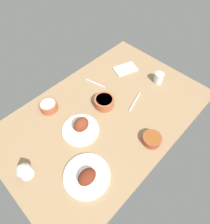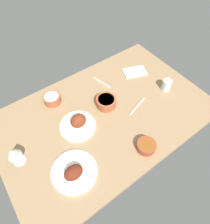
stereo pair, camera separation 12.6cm
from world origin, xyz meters
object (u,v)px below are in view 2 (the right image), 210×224
object	(u,v)px
bowl_cream	(52,99)
plate_far_side	(78,124)
bowl_soup	(146,146)
wine_glass	(13,154)
plate_center_main	(74,172)
water_tumbler	(167,85)
fork_loose	(137,106)
folded_napkin	(135,72)
spoon_loose	(102,83)
bowl_pasta	(106,102)

from	to	relation	value
bowl_cream	plate_far_side	bearing A→B (deg)	97.85
bowl_soup	wine_glass	bearing A→B (deg)	-29.61
plate_center_main	water_tumbler	distance (cm)	87.21
bowl_soup	fork_loose	xyz separation A→B (cm)	(-16.83, -26.19, -2.18)
plate_far_side	folded_napkin	world-z (taller)	plate_far_side
folded_napkin	spoon_loose	distance (cm)	28.31
plate_far_side	bowl_soup	size ratio (longest dim) A/B	2.02
plate_center_main	fork_loose	size ratio (longest dim) A/B	1.37
plate_far_side	wine_glass	size ratio (longest dim) A/B	1.63
plate_center_main	folded_napkin	world-z (taller)	plate_center_main
plate_far_side	fork_loose	distance (cm)	42.33
bowl_pasta	bowl_soup	bearing A→B (deg)	89.85
bowl_soup	bowl_cream	world-z (taller)	bowl_cream
bowl_pasta	folded_napkin	size ratio (longest dim) A/B	0.78
plate_far_side	water_tumbler	size ratio (longest dim) A/B	2.87
folded_napkin	bowl_pasta	bearing A→B (deg)	19.03
plate_center_main	fork_loose	world-z (taller)	plate_center_main
bowl_cream	folded_napkin	xyz separation A→B (cm)	(-65.57, 11.43, -2.45)
bowl_cream	spoon_loose	size ratio (longest dim) A/B	0.72
bowl_cream	bowl_soup	bearing A→B (deg)	113.70
bowl_pasta	fork_loose	bearing A→B (deg)	141.08
bowl_pasta	fork_loose	xyz separation A→B (cm)	(-16.73, 13.51, -3.04)
bowl_soup	fork_loose	world-z (taller)	bowl_soup
bowl_cream	wine_glass	size ratio (longest dim) A/B	0.84
plate_center_main	plate_far_side	xyz separation A→B (cm)	(-17.43, -24.34, 1.11)
plate_far_side	water_tumbler	world-z (taller)	plate_far_side
plate_far_side	plate_center_main	bearing A→B (deg)	54.38
plate_far_side	bowl_pasta	xyz separation A→B (cm)	(-24.35, -3.70, 0.19)
fork_loose	plate_far_side	bearing A→B (deg)	150.63
plate_far_side	folded_napkin	bearing A→B (deg)	-164.96
plate_center_main	bowl_pasta	size ratio (longest dim) A/B	1.88
plate_far_side	folded_napkin	xyz separation A→B (cm)	(-61.71, -16.59, -2.65)
bowl_cream	fork_loose	xyz separation A→B (cm)	(-44.94, 37.83, -2.65)
bowl_pasta	folded_napkin	bearing A→B (deg)	-160.97
plate_center_main	bowl_cream	bearing A→B (deg)	-104.53
wine_glass	folded_napkin	world-z (taller)	wine_glass
bowl_cream	wine_glass	bearing A→B (deg)	38.71
wine_glass	folded_napkin	size ratio (longest dim) A/B	0.81
folded_napkin	fork_loose	size ratio (longest dim) A/B	0.94
bowl_cream	water_tumbler	distance (cm)	81.60
bowl_cream	folded_napkin	world-z (taller)	bowl_cream
bowl_pasta	bowl_soup	size ratio (longest dim) A/B	1.19
plate_far_side	wine_glass	world-z (taller)	wine_glass
water_tumbler	folded_napkin	world-z (taller)	water_tumbler
spoon_loose	folded_napkin	bearing A→B (deg)	-115.50
fork_loose	spoon_loose	world-z (taller)	same
plate_far_side	bowl_cream	distance (cm)	28.28
water_tumbler	plate_center_main	bearing A→B (deg)	9.69
wine_glass	folded_napkin	distance (cm)	102.45
plate_center_main	bowl_pasta	world-z (taller)	plate_center_main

